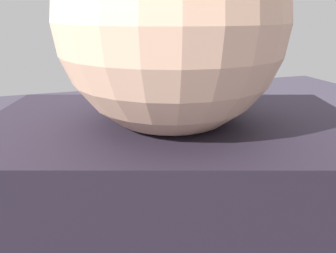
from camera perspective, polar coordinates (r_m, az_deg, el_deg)
name	(u,v)px	position (r m, az deg, el deg)	size (l,w,h in m)	color
round_dining_table	(169,150)	(1.26, 0.17, -4.07)	(1.21, 1.21, 0.73)	#99999E
rice_bowl	(227,141)	(0.98, 10.05, -2.41)	(0.27, 0.27, 0.11)	#B2B5BA
soup_bowl	(103,158)	(0.93, -11.10, -5.28)	(0.29, 0.29, 0.06)	silver
dish_noodles	(85,117)	(1.34, -13.93, 1.62)	(0.23, 0.23, 0.04)	silver
dish_greens	(169,101)	(1.52, 0.09, 4.44)	(0.21, 0.21, 0.05)	silver
dish_eggplant	(261,122)	(1.27, 15.62, 0.69)	(0.23, 0.23, 0.05)	white
green_bottle	(253,79)	(1.57, 14.34, 7.81)	(0.08, 0.08, 0.28)	#40794C
tea_cup_near	(14,154)	(1.01, -24.73, -4.22)	(0.06, 0.06, 0.07)	silver
tea_cup_far	(135,91)	(1.69, -5.69, 6.08)	(0.07, 0.07, 0.05)	#395D95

